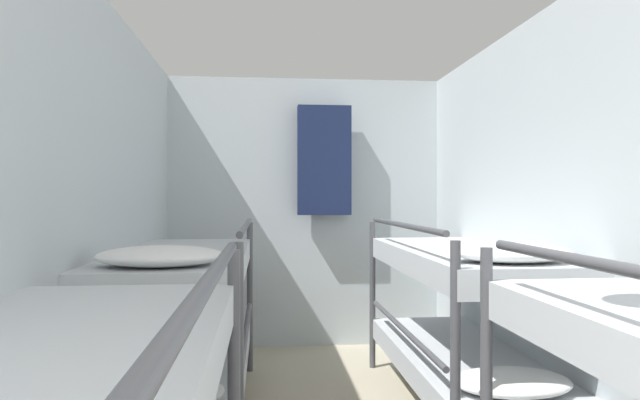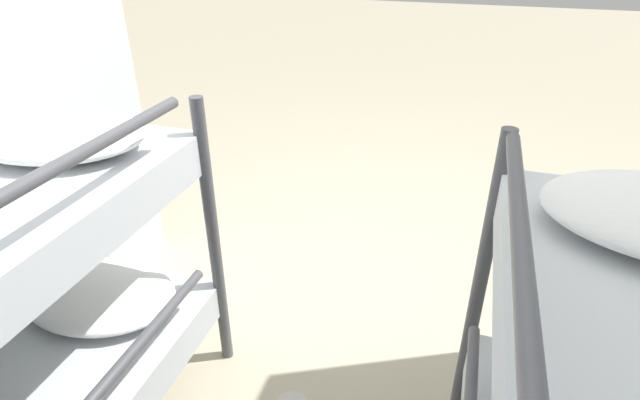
{
  "view_description": "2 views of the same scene",
  "coord_description": "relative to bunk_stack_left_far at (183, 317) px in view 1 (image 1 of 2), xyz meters",
  "views": [
    {
      "loc": [
        -0.35,
        0.43,
        1.26
      ],
      "look_at": [
        -0.09,
        3.05,
        1.25
      ],
      "focal_mm": 32.0,
      "sensor_mm": 36.0,
      "label": 1
    },
    {
      "loc": [
        -0.34,
        1.86,
        1.54
      ],
      "look_at": [
        0.04,
        0.63,
        0.82
      ],
      "focal_mm": 28.0,
      "sensor_mm": 36.0,
      "label": 2
    }
  ],
  "objects": [
    {
      "name": "hanging_coat",
      "position": [
        0.94,
        1.52,
        0.96
      ],
      "size": [
        0.44,
        0.12,
        0.9
      ],
      "color": "#192347"
    },
    {
      "name": "wall_back",
      "position": [
        0.79,
        1.67,
        0.53
      ],
      "size": [
        2.4,
        0.06,
        2.26
      ],
      "color": "silver",
      "rests_on": "ground_plane"
    },
    {
      "name": "wall_right",
      "position": [
        1.96,
        -0.97,
        0.53
      ],
      "size": [
        0.06,
        5.35,
        2.26
      ],
      "color": "silver",
      "rests_on": "ground_plane"
    },
    {
      "name": "bunk_stack_left_far",
      "position": [
        0.0,
        0.0,
        0.0
      ],
      "size": [
        0.71,
        1.88,
        1.11
      ],
      "color": "#4C4C51",
      "rests_on": "ground_plane"
    },
    {
      "name": "wall_left",
      "position": [
        -0.38,
        -0.97,
        0.53
      ],
      "size": [
        0.06,
        5.35,
        2.26
      ],
      "color": "silver",
      "rests_on": "ground_plane"
    },
    {
      "name": "bunk_stack_right_far",
      "position": [
        1.58,
        0.0,
        0.0
      ],
      "size": [
        0.71,
        1.88,
        1.11
      ],
      "color": "#4C4C51",
      "rests_on": "ground_plane"
    }
  ]
}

